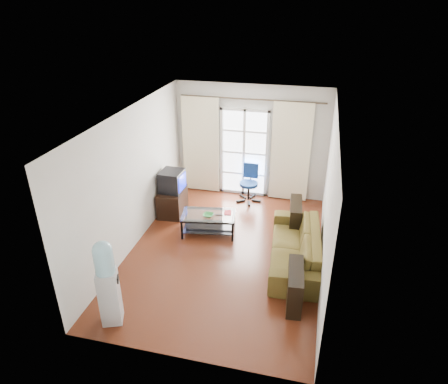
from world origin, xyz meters
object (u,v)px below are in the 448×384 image
object	(u,v)px
tv_stand	(172,202)
water_cooler	(107,281)
sofa	(295,246)
coffee_table	(209,221)
crt_tv	(171,181)
task_chair	(249,190)

from	to	relation	value
tv_stand	water_cooler	distance (m)	3.40
water_cooler	tv_stand	bearing A→B (deg)	73.12
sofa	tv_stand	size ratio (longest dim) A/B	2.91
coffee_table	crt_tv	size ratio (longest dim) A/B	2.18
crt_tv	water_cooler	bearing A→B (deg)	-83.19
coffee_table	tv_stand	bearing A→B (deg)	148.76
coffee_table	crt_tv	world-z (taller)	crt_tv
task_chair	crt_tv	bearing A→B (deg)	-143.89
crt_tv	coffee_table	bearing A→B (deg)	-28.83
sofa	coffee_table	xyz separation A→B (m)	(-1.81, 0.56, -0.04)
task_chair	tv_stand	bearing A→B (deg)	-143.91
water_cooler	sofa	bearing A→B (deg)	19.01
tv_stand	water_cooler	bearing A→B (deg)	-89.37
sofa	water_cooler	size ratio (longest dim) A/B	1.59
coffee_table	task_chair	bearing A→B (deg)	71.63
crt_tv	sofa	bearing A→B (deg)	-20.22
sofa	crt_tv	world-z (taller)	crt_tv
crt_tv	water_cooler	distance (m)	3.37
coffee_table	water_cooler	distance (m)	2.88
task_chair	coffee_table	bearing A→B (deg)	-105.44
tv_stand	task_chair	world-z (taller)	task_chair
coffee_table	crt_tv	bearing A→B (deg)	148.76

